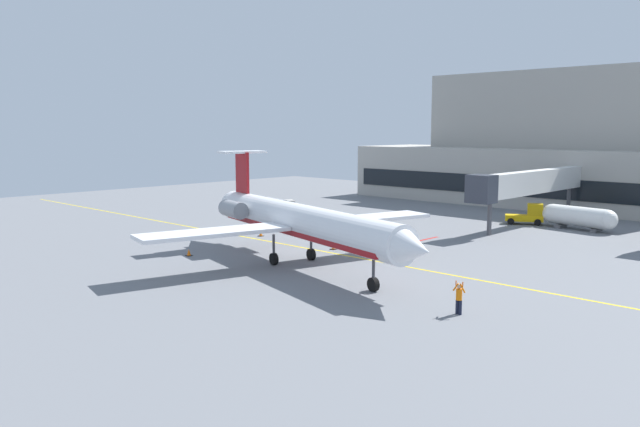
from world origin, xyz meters
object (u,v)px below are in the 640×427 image
at_px(baggage_tug, 286,210).
at_px(pushback_tractor, 528,215).
at_px(fuel_tank, 579,217).
at_px(regional_jet, 297,221).
at_px(marshaller, 459,298).

distance_m(baggage_tug, pushback_tractor, 26.57).
height_order(baggage_tug, pushback_tractor, pushback_tractor).
relative_size(baggage_tug, pushback_tractor, 0.94).
relative_size(baggage_tug, fuel_tank, 0.49).
distance_m(regional_jet, fuel_tank, 32.58).
distance_m(regional_jet, baggage_tug, 24.98).
height_order(regional_jet, pushback_tractor, regional_jet).
distance_m(baggage_tug, marshaller, 39.61).
height_order(regional_jet, baggage_tug, regional_jet).
distance_m(baggage_tug, fuel_tank, 31.21).
bearing_deg(regional_jet, baggage_tug, 138.92).
bearing_deg(baggage_tug, fuel_tank, 28.75).
relative_size(baggage_tug, marshaller, 2.06).
height_order(regional_jet, marshaller, regional_jet).
bearing_deg(baggage_tug, pushback_tractor, 33.87).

